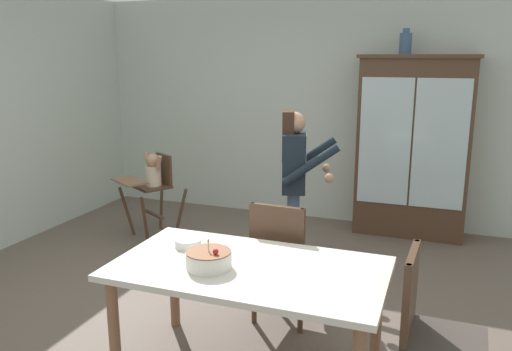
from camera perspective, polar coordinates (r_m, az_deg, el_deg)
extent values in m
plane|color=#66564C|center=(4.38, -5.06, -14.06)|extent=(6.24, 6.24, 0.00)
cube|color=beige|center=(6.40, 4.90, 7.30)|extent=(5.32, 0.06, 2.70)
cube|color=#4C3323|center=(5.97, 16.99, 2.82)|extent=(1.19, 0.42, 1.97)
cube|color=#4C3323|center=(5.88, 17.66, 12.50)|extent=(1.25, 0.48, 0.04)
cube|color=silver|center=(5.76, 14.10, 3.64)|extent=(0.55, 0.01, 1.38)
cube|color=silver|center=(5.73, 19.74, 3.21)|extent=(0.55, 0.01, 1.38)
cube|color=#4C3323|center=(5.95, 17.05, 3.75)|extent=(1.11, 0.36, 0.02)
cylinder|color=#3D567F|center=(5.89, 16.25, 13.86)|extent=(0.13, 0.13, 0.22)
cylinder|color=#3D567F|center=(5.90, 16.33, 15.17)|extent=(0.07, 0.07, 0.05)
cylinder|color=#4C3323|center=(6.02, -14.13, -3.85)|extent=(0.18, 0.09, 0.56)
cylinder|color=#4C3323|center=(5.64, -12.22, -4.90)|extent=(0.08, 0.18, 0.56)
cylinder|color=#4C3323|center=(6.20, -10.45, -3.15)|extent=(0.08, 0.18, 0.56)
cylinder|color=#4C3323|center=(5.84, -8.37, -4.11)|extent=(0.18, 0.09, 0.56)
cube|color=#4C3323|center=(5.93, -11.28, -4.24)|extent=(0.38, 0.25, 0.02)
cube|color=#4C3323|center=(5.84, -11.42, -1.24)|extent=(0.47, 0.47, 0.02)
cube|color=#4C3323|center=(5.87, -10.17, 0.72)|extent=(0.28, 0.18, 0.34)
cube|color=brown|center=(5.70, -13.87, -0.60)|extent=(0.50, 0.43, 0.02)
cylinder|color=beige|center=(5.82, -11.30, -0.04)|extent=(0.17, 0.17, 0.22)
sphere|color=tan|center=(5.78, -11.38, 1.67)|extent=(0.15, 0.15, 0.15)
cylinder|color=tan|center=(5.91, -12.01, 1.81)|extent=(0.11, 0.09, 0.17)
cylinder|color=tan|center=(5.66, -10.71, 1.38)|extent=(0.11, 0.09, 0.17)
cylinder|color=#3D4C6B|center=(4.65, 4.10, -6.83)|extent=(0.11, 0.11, 0.82)
cylinder|color=#3D4C6B|center=(4.81, 4.11, -6.14)|extent=(0.11, 0.11, 0.82)
cube|color=#19232D|center=(4.55, 4.24, 1.49)|extent=(0.29, 0.40, 0.52)
cube|color=white|center=(4.55, 5.55, 1.46)|extent=(0.02, 0.06, 0.49)
sphere|color=tan|center=(4.50, 4.32, 5.86)|extent=(0.19, 0.19, 0.19)
cube|color=#382319|center=(4.51, 3.59, 4.36)|extent=(0.15, 0.22, 0.44)
cylinder|color=#19232D|center=(4.36, 6.07, 1.15)|extent=(0.49, 0.20, 0.37)
sphere|color=tan|center=(4.39, 8.13, -0.30)|extent=(0.08, 0.08, 0.08)
cylinder|color=#19232D|center=(4.75, 5.95, 2.15)|extent=(0.49, 0.20, 0.37)
sphere|color=tan|center=(4.78, 7.84, 0.82)|extent=(0.08, 0.08, 0.08)
cube|color=silver|center=(3.21, -0.80, -10.30)|extent=(1.67, 0.93, 0.04)
cylinder|color=brown|center=(3.41, -15.47, -16.26)|extent=(0.07, 0.07, 0.70)
cylinder|color=brown|center=(3.97, -9.08, -11.57)|extent=(0.07, 0.07, 0.70)
cylinder|color=brown|center=(3.54, 13.26, -14.94)|extent=(0.07, 0.07, 0.70)
cylinder|color=white|center=(3.17, -5.27, -9.32)|extent=(0.28, 0.28, 0.10)
cylinder|color=#935B3D|center=(3.15, -5.29, -8.42)|extent=(0.27, 0.27, 0.01)
cylinder|color=#F2E5CC|center=(3.14, -5.30, -7.84)|extent=(0.01, 0.01, 0.06)
cone|color=yellow|center=(3.12, -5.32, -7.12)|extent=(0.02, 0.02, 0.02)
sphere|color=red|center=(3.08, -4.51, -8.42)|extent=(0.04, 0.04, 0.04)
cylinder|color=silver|center=(3.52, -7.55, -7.41)|extent=(0.18, 0.18, 0.05)
cylinder|color=#4C3323|center=(4.20, 6.59, -11.91)|extent=(0.04, 0.04, 0.45)
cylinder|color=#4C3323|center=(4.31, 1.79, -11.15)|extent=(0.04, 0.04, 0.45)
cylinder|color=#4C3323|center=(3.88, 4.96, -14.07)|extent=(0.04, 0.04, 0.45)
cylinder|color=#4C3323|center=(4.00, -0.21, -13.17)|extent=(0.04, 0.04, 0.45)
cube|color=#473D38|center=(3.99, 3.33, -9.44)|extent=(0.46, 0.46, 0.03)
cube|color=#4C3323|center=(3.73, 2.32, -6.91)|extent=(0.42, 0.06, 0.48)
cylinder|color=#4C3323|center=(3.67, 5.11, -7.29)|extent=(0.03, 0.03, 0.48)
cylinder|color=#4C3323|center=(3.79, -0.38, -6.53)|extent=(0.03, 0.03, 0.48)
cube|color=#473D38|center=(3.15, 20.20, -16.88)|extent=(0.46, 0.46, 0.03)
cube|color=#4C3323|center=(3.04, 16.74, -12.31)|extent=(0.06, 0.42, 0.48)
cylinder|color=#4C3323|center=(2.87, 16.29, -13.87)|extent=(0.03, 0.03, 0.48)
cylinder|color=#4C3323|center=(3.21, 17.14, -10.91)|extent=(0.03, 0.03, 0.48)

